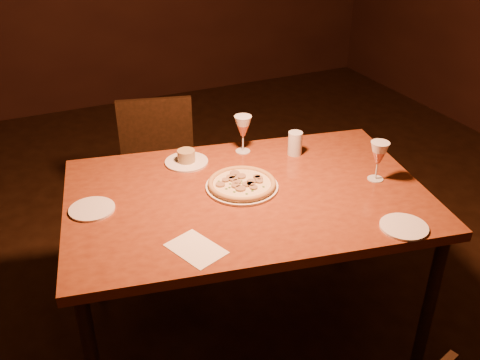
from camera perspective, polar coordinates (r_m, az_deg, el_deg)
name	(u,v)px	position (r m, az deg, el deg)	size (l,w,h in m)	color
floor	(244,353)	(2.71, 0.42, -17.99)	(7.00, 7.00, 0.00)	#321D10
dining_table	(247,207)	(2.33, 0.74, -2.86)	(1.69, 1.25, 0.82)	brown
chair_far	(159,169)	(3.17, -8.60, 1.12)	(0.53, 0.53, 0.90)	black
pizza_plate	(242,184)	(2.32, 0.21, -0.44)	(0.32, 0.32, 0.03)	white
ramekin_saucer	(186,159)	(2.54, -5.74, 2.26)	(0.20, 0.20, 0.07)	white
wine_glass_far	(243,134)	(2.60, 0.32, 4.91)	(0.08, 0.08, 0.19)	#BE674F
wine_glass_right	(378,161)	(2.43, 14.49, 1.96)	(0.08, 0.08, 0.18)	#BE674F
water_tumbler	(295,143)	(2.60, 5.90, 3.91)	(0.07, 0.07, 0.12)	silver
side_plate_left	(92,209)	(2.26, -15.52, -3.00)	(0.19, 0.19, 0.01)	white
side_plate_near	(404,227)	(2.16, 17.08, -4.80)	(0.19, 0.19, 0.01)	white
menu_card	(196,249)	(1.97, -4.72, -7.32)	(0.14, 0.21, 0.00)	white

